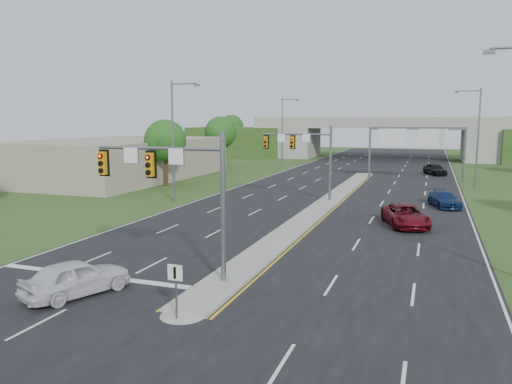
{
  "coord_description": "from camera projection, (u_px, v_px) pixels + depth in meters",
  "views": [
    {
      "loc": [
        8.77,
        -20.38,
        7.49
      ],
      "look_at": [
        -1.61,
        9.02,
        3.0
      ],
      "focal_mm": 35.0,
      "sensor_mm": 36.0,
      "label": 1
    }
  ],
  "objects": [
    {
      "name": "tree_back_a",
      "position": [
        231.0,
        127.0,
        122.4
      ],
      "size": [
        6.0,
        6.0,
        8.85
      ],
      "color": "#382316",
      "rests_on": "ground"
    },
    {
      "name": "sign_gantry",
      "position": [
        415.0,
        139.0,
        61.95
      ],
      "size": [
        11.58,
        0.44,
        6.67
      ],
      "color": "slate",
      "rests_on": "ground"
    },
    {
      "name": "tree_l_near",
      "position": [
        165.0,
        141.0,
        56.83
      ],
      "size": [
        4.8,
        4.8,
        7.6
      ],
      "color": "#382316",
      "rests_on": "ground"
    },
    {
      "name": "car_far_c",
      "position": [
        435.0,
        169.0,
        68.77
      ],
      "size": [
        3.59,
        4.99,
        1.58
      ],
      "primitive_type": "imported",
      "rotation": [
        0.0,
        0.0,
        0.42
      ],
      "color": "black",
      "rests_on": "road"
    },
    {
      "name": "commercial_building",
      "position": [
        118.0,
        159.0,
        65.17
      ],
      "size": [
        18.0,
        30.0,
        5.0
      ],
      "primitive_type": "cube",
      "color": "gray",
      "rests_on": "ground"
    },
    {
      "name": "keep_right_sign",
      "position": [
        176.0,
        282.0,
        18.54
      ],
      "size": [
        0.6,
        0.13,
        2.2
      ],
      "color": "slate",
      "rests_on": "ground"
    },
    {
      "name": "tree_back_c",
      "position": [
        512.0,
        130.0,
        102.02
      ],
      "size": [
        5.6,
        5.6,
        8.32
      ],
      "color": "#382316",
      "rests_on": "ground"
    },
    {
      "name": "lightpole_r_far",
      "position": [
        476.0,
        133.0,
        55.06
      ],
      "size": [
        2.85,
        0.25,
        11.0
      ],
      "color": "slate",
      "rests_on": "ground"
    },
    {
      "name": "car_far_b",
      "position": [
        444.0,
        199.0,
        43.26
      ],
      "size": [
        3.16,
        4.95,
        1.34
      ],
      "primitive_type": "imported",
      "rotation": [
        0.0,
        0.0,
        0.3
      ],
      "color": "#0C204C",
      "rests_on": "road"
    },
    {
      "name": "road",
      "position": [
        347.0,
        188.0,
        55.64
      ],
      "size": [
        24.0,
        160.0,
        0.02
      ],
      "primitive_type": "cube",
      "color": "black",
      "rests_on": "ground"
    },
    {
      "name": "lightpole_l_far",
      "position": [
        283.0,
        129.0,
        77.82
      ],
      "size": [
        2.85,
        0.25,
        11.0
      ],
      "color": "slate",
      "rests_on": "ground"
    },
    {
      "name": "ground",
      "position": [
        224.0,
        284.0,
        22.98
      ],
      "size": [
        240.0,
        240.0,
        0.0
      ],
      "primitive_type": "plane",
      "color": "#2D4619",
      "rests_on": "ground"
    },
    {
      "name": "car_white",
      "position": [
        76.0,
        277.0,
        21.39
      ],
      "size": [
        3.5,
        5.01,
        1.58
      ],
      "primitive_type": "imported",
      "rotation": [
        0.0,
        0.0,
        2.75
      ],
      "color": "silver",
      "rests_on": "road"
    },
    {
      "name": "tree_l_mid",
      "position": [
        220.0,
        133.0,
        81.44
      ],
      "size": [
        5.2,
        5.2,
        8.12
      ],
      "color": "#382316",
      "rests_on": "ground"
    },
    {
      "name": "median",
      "position": [
        325.0,
        204.0,
        44.43
      ],
      "size": [
        2.0,
        54.0,
        0.16
      ],
      "primitive_type": "cube",
      "color": "gray",
      "rests_on": "road"
    },
    {
      "name": "signal_mast_near",
      "position": [
        177.0,
        181.0,
        22.98
      ],
      "size": [
        6.62,
        0.6,
        7.0
      ],
      "color": "slate",
      "rests_on": "ground"
    },
    {
      "name": "car_far_a",
      "position": [
        406.0,
        216.0,
        35.46
      ],
      "size": [
        4.05,
        5.95,
        1.51
      ],
      "primitive_type": "imported",
      "rotation": [
        0.0,
        0.0,
        0.31
      ],
      "color": "#5D0913",
      "rests_on": "road"
    },
    {
      "name": "tree_back_b",
      "position": [
        286.0,
        129.0,
        117.83
      ],
      "size": [
        5.6,
        5.6,
        8.32
      ],
      "color": "#382316",
      "rests_on": "ground"
    },
    {
      "name": "lightpole_l_mid",
      "position": [
        175.0,
        136.0,
        45.16
      ],
      "size": [
        2.85,
        0.25,
        11.0
      ],
      "color": "slate",
      "rests_on": "ground"
    },
    {
      "name": "median_nose",
      "position": [
        183.0,
        314.0,
        19.23
      ],
      "size": [
        2.0,
        2.0,
        0.16
      ],
      "primitive_type": "cone",
      "color": "gray",
      "rests_on": "road"
    },
    {
      "name": "lane_markings",
      "position": [
        331.0,
        195.0,
        50.16
      ],
      "size": [
        23.72,
        160.0,
        0.01
      ],
      "color": "gold",
      "rests_on": "road"
    },
    {
      "name": "signal_mast_far",
      "position": [
        306.0,
        150.0,
        46.32
      ],
      "size": [
        6.62,
        0.6,
        7.0
      ],
      "color": "slate",
      "rests_on": "ground"
    },
    {
      "name": "overpass",
      "position": [
        385.0,
        141.0,
        97.14
      ],
      "size": [
        80.0,
        14.0,
        8.1
      ],
      "color": "gray",
      "rests_on": "ground"
    }
  ]
}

